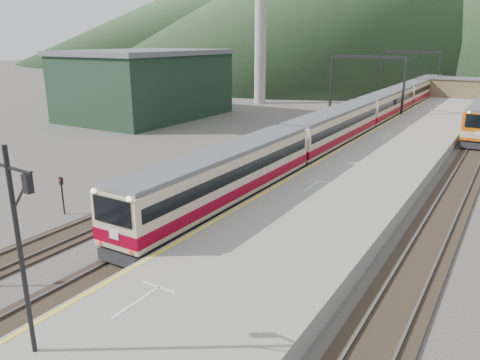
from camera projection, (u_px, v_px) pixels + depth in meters
The scene contains 14 objects.
track_main at pixel (347, 142), 46.64m from camera, with size 2.60×200.00×0.23m.
track_far at pixel (300, 137), 49.12m from camera, with size 2.60×200.00×0.23m.
track_second at pixel (473, 157), 40.95m from camera, with size 2.60×200.00×0.23m.
platform at pixel (400, 148), 42.11m from camera, with size 8.00×100.00×1.00m, color gray.
gantry_near at pixel (367, 75), 58.74m from camera, with size 9.55×0.25×8.00m.
gantry_far at pixel (410, 66), 79.22m from camera, with size 9.55×0.25×8.00m.
warehouse at pixel (146, 84), 60.90m from camera, with size 14.50×20.50×8.60m.
smokestack at pixel (261, 4), 71.22m from camera, with size 1.80×1.80×30.00m, color #9E998E.
station_shed at pixel (460, 87), 74.28m from camera, with size 9.40×4.40×3.10m.
hill_d at pixel (260, 6), 261.89m from camera, with size 200.00×200.00×55.00m, color #2D4828.
main_train at pixel (386, 107), 58.13m from camera, with size 2.67×91.89×3.26m.
signal_mast at pixel (17, 231), 12.91m from camera, with size 2.20×0.35×6.33m.
short_signal_b at pixel (267, 148), 38.08m from camera, with size 0.24×0.20×2.27m.
short_signal_c at pixel (62, 191), 27.33m from camera, with size 0.23×0.17×2.27m.
Camera 1 is at (14.53, -4.65, 9.98)m, focal length 35.00 mm.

